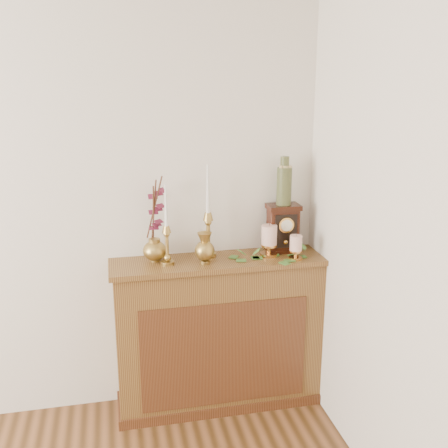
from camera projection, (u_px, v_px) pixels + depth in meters
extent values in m
cube|color=brown|center=(219.00, 335.00, 3.12)|extent=(1.20, 0.30, 0.90)
cube|color=brown|center=(225.00, 354.00, 2.99)|extent=(0.96, 0.01, 0.63)
cube|color=brown|center=(219.00, 261.00, 3.00)|extent=(1.24, 0.34, 0.03)
cube|color=brown|center=(219.00, 397.00, 3.23)|extent=(1.23, 0.33, 0.06)
cylinder|color=#AA8644|center=(168.00, 263.00, 2.90)|extent=(0.08, 0.08, 0.02)
sphere|color=#AA8644|center=(167.00, 258.00, 2.90)|extent=(0.04, 0.04, 0.04)
cylinder|color=#AA8644|center=(167.00, 246.00, 2.88)|extent=(0.02, 0.02, 0.13)
sphere|color=#AA8644|center=(167.00, 234.00, 2.86)|extent=(0.03, 0.03, 0.03)
cone|color=#AA8644|center=(167.00, 229.00, 2.85)|extent=(0.05, 0.05, 0.04)
cone|color=white|center=(166.00, 206.00, 2.82)|extent=(0.02, 0.02, 0.23)
cylinder|color=#AA8644|center=(208.00, 255.00, 3.03)|extent=(0.09, 0.09, 0.02)
sphere|color=#AA8644|center=(208.00, 249.00, 3.02)|extent=(0.05, 0.05, 0.05)
cylinder|color=#AA8644|center=(208.00, 236.00, 3.00)|extent=(0.02, 0.02, 0.16)
sphere|color=#AA8644|center=(208.00, 222.00, 2.97)|extent=(0.04, 0.04, 0.04)
cone|color=#AA8644|center=(208.00, 216.00, 2.97)|extent=(0.06, 0.06, 0.04)
cone|color=white|center=(208.00, 189.00, 2.92)|extent=(0.02, 0.02, 0.28)
cylinder|color=#AA8644|center=(205.00, 262.00, 2.91)|extent=(0.06, 0.06, 0.02)
sphere|color=#AA8644|center=(205.00, 251.00, 2.89)|extent=(0.11, 0.11, 0.11)
cone|color=#AA8644|center=(205.00, 238.00, 2.87)|extent=(0.08, 0.08, 0.06)
cylinder|color=#AA8644|center=(155.00, 260.00, 2.96)|extent=(0.06, 0.06, 0.01)
ellipsoid|color=#AA8644|center=(155.00, 251.00, 2.94)|extent=(0.13, 0.13, 0.11)
cylinder|color=#AA8644|center=(154.00, 241.00, 2.93)|extent=(0.06, 0.06, 0.02)
cylinder|color=#472819|center=(153.00, 213.00, 2.89)|extent=(0.01, 0.09, 0.32)
cylinder|color=#472819|center=(154.00, 210.00, 2.89)|extent=(0.04, 0.06, 0.35)
cylinder|color=#472819|center=(154.00, 208.00, 2.88)|extent=(0.10, 0.09, 0.36)
cylinder|color=#DF9D4E|center=(269.00, 254.00, 3.04)|extent=(0.10, 0.10, 0.02)
cylinder|color=#DF9D4E|center=(269.00, 249.00, 3.03)|extent=(0.02, 0.02, 0.04)
cylinder|color=#DF9D4E|center=(269.00, 245.00, 3.03)|extent=(0.09, 0.09, 0.01)
cylinder|color=#FFEBC7|center=(269.00, 235.00, 3.01)|extent=(0.09, 0.09, 0.11)
cylinder|color=#472819|center=(269.00, 225.00, 2.99)|extent=(0.00, 0.00, 0.01)
cylinder|color=#DF9D4E|center=(295.00, 258.00, 2.98)|extent=(0.08, 0.08, 0.01)
cylinder|color=#DF9D4E|center=(295.00, 254.00, 2.98)|extent=(0.02, 0.02, 0.03)
cylinder|color=#DF9D4E|center=(296.00, 251.00, 2.97)|extent=(0.07, 0.07, 0.01)
cylinder|color=#FFEBC7|center=(296.00, 243.00, 2.96)|extent=(0.07, 0.07, 0.09)
cylinder|color=#472819|center=(296.00, 235.00, 2.95)|extent=(0.00, 0.00, 0.01)
cube|color=#3E6D29|center=(300.00, 257.00, 3.02)|extent=(0.05, 0.06, 0.00)
cube|color=#3E6D29|center=(262.00, 262.00, 2.93)|extent=(0.05, 0.06, 0.00)
cube|color=#3E6D29|center=(268.00, 255.00, 3.04)|extent=(0.07, 0.07, 0.00)
cube|color=#3E6D29|center=(275.00, 264.00, 2.89)|extent=(0.06, 0.07, 0.00)
cube|color=#3E6D29|center=(282.00, 255.00, 3.04)|extent=(0.06, 0.06, 0.00)
cube|color=#3E6D29|center=(264.00, 260.00, 2.96)|extent=(0.07, 0.07, 0.00)
cube|color=#3E6D29|center=(241.00, 258.00, 3.00)|extent=(0.07, 0.07, 0.00)
cube|color=#3E6D29|center=(246.00, 267.00, 2.85)|extent=(0.06, 0.07, 0.00)
cube|color=#3E6D29|center=(281.00, 258.00, 2.99)|extent=(0.07, 0.07, 0.00)
cube|color=#3E6D29|center=(245.00, 258.00, 3.00)|extent=(0.06, 0.05, 0.00)
cube|color=#3E6D29|center=(311.00, 254.00, 3.06)|extent=(0.07, 0.07, 0.00)
cube|color=#3E6D29|center=(242.00, 252.00, 2.93)|extent=(0.06, 0.05, 0.03)
cube|color=#3E6D29|center=(257.00, 251.00, 2.88)|extent=(0.04, 0.05, 0.03)
cube|color=#3E6D29|center=(303.00, 247.00, 2.99)|extent=(0.06, 0.06, 0.03)
cube|color=#33120A|center=(282.00, 249.00, 3.13)|extent=(0.19, 0.13, 0.02)
cube|color=#33120A|center=(283.00, 229.00, 3.10)|extent=(0.17, 0.11, 0.25)
cube|color=#33120A|center=(283.00, 207.00, 3.06)|extent=(0.19, 0.13, 0.03)
cube|color=black|center=(286.00, 231.00, 3.04)|extent=(0.13, 0.01, 0.20)
cylinder|color=gold|center=(286.00, 225.00, 3.03)|extent=(0.09, 0.01, 0.09)
cylinder|color=silver|center=(286.00, 225.00, 3.03)|extent=(0.07, 0.00, 0.07)
sphere|color=gold|center=(285.00, 242.00, 3.06)|extent=(0.03, 0.03, 0.03)
cylinder|color=#183127|center=(284.00, 186.00, 3.03)|extent=(0.09, 0.09, 0.22)
cylinder|color=#183127|center=(285.00, 163.00, 2.99)|extent=(0.05, 0.05, 0.07)
cylinder|color=tan|center=(285.00, 167.00, 3.00)|extent=(0.06, 0.06, 0.02)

